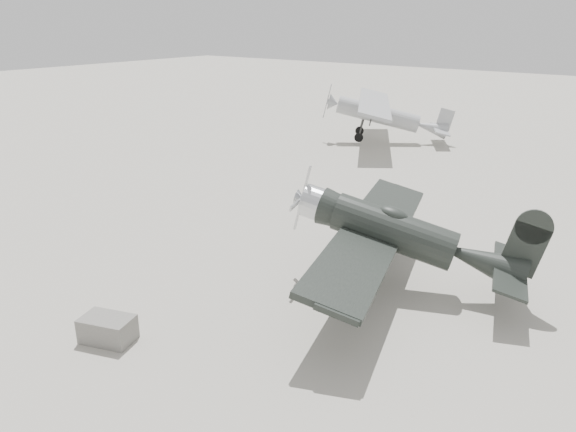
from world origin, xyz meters
name	(u,v)px	position (x,y,z in m)	size (l,w,h in m)	color
ground	(231,267)	(0.00, 0.00, 0.00)	(160.00, 160.00, 0.00)	#AEAC9B
lowwing_monoplane	(405,236)	(5.53, 2.15, 1.84)	(7.81, 10.74, 3.47)	black
highwing_monoplane	(383,111)	(-5.58, 21.77, 2.16)	(9.37, 11.58, 3.45)	#A4A7A9
equipment_block	(108,329)	(0.53, -5.54, 0.35)	(1.40, 0.88, 0.70)	slate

